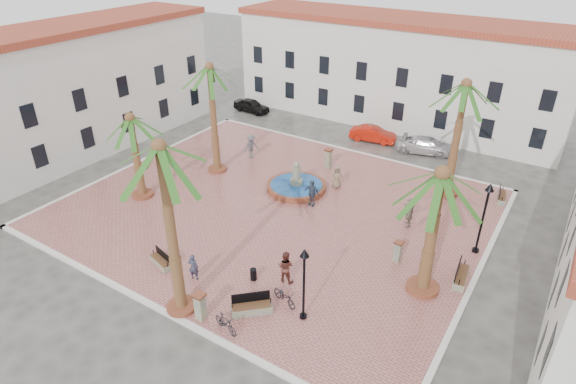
# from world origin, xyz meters

# --- Properties ---
(ground) EXTENTS (120.00, 120.00, 0.00)m
(ground) POSITION_xyz_m (0.00, 0.00, 0.00)
(ground) COLOR #56544F
(ground) RESTS_ON ground
(plaza) EXTENTS (26.00, 22.00, 0.15)m
(plaza) POSITION_xyz_m (0.00, 0.00, 0.07)
(plaza) COLOR #AE635D
(plaza) RESTS_ON ground
(kerb_n) EXTENTS (26.30, 0.30, 0.16)m
(kerb_n) POSITION_xyz_m (0.00, 11.00, 0.08)
(kerb_n) COLOR silver
(kerb_n) RESTS_ON ground
(kerb_s) EXTENTS (26.30, 0.30, 0.16)m
(kerb_s) POSITION_xyz_m (0.00, -11.00, 0.08)
(kerb_s) COLOR silver
(kerb_s) RESTS_ON ground
(kerb_e) EXTENTS (0.30, 22.30, 0.16)m
(kerb_e) POSITION_xyz_m (13.00, 0.00, 0.08)
(kerb_e) COLOR silver
(kerb_e) RESTS_ON ground
(kerb_w) EXTENTS (0.30, 22.30, 0.16)m
(kerb_w) POSITION_xyz_m (-13.00, 0.00, 0.08)
(kerb_w) COLOR silver
(kerb_w) RESTS_ON ground
(building_north) EXTENTS (30.40, 7.40, 9.50)m
(building_north) POSITION_xyz_m (-0.00, 19.99, 4.77)
(building_north) COLOR white
(building_north) RESTS_ON ground
(building_west) EXTENTS (6.40, 24.40, 10.00)m
(building_west) POSITION_xyz_m (-19.00, 0.00, 5.02)
(building_west) COLOR white
(building_west) RESTS_ON ground
(fountain) EXTENTS (4.16, 4.16, 2.15)m
(fountain) POSITION_xyz_m (-0.12, 2.83, 0.44)
(fountain) COLOR brown
(fountain) RESTS_ON plaza
(palm_nw) EXTENTS (4.60, 4.60, 8.20)m
(palm_nw) POSITION_xyz_m (-6.78, 2.18, 7.22)
(palm_nw) COLOR brown
(palm_nw) RESTS_ON plaza
(palm_sw) EXTENTS (4.77, 4.77, 6.02)m
(palm_sw) POSITION_xyz_m (-8.56, -3.66, 5.10)
(palm_sw) COLOR brown
(palm_sw) RESTS_ON plaza
(palm_s) EXTENTS (4.76, 4.76, 8.93)m
(palm_s) POSITION_xyz_m (1.51, -10.40, 7.89)
(palm_s) COLOR brown
(palm_s) RESTS_ON plaza
(palm_e) EXTENTS (5.39, 5.39, 7.06)m
(palm_e) POSITION_xyz_m (10.92, -2.72, 5.99)
(palm_e) COLOR brown
(palm_e) RESTS_ON plaza
(palm_ne) EXTENTS (4.96, 4.96, 8.13)m
(palm_ne) POSITION_xyz_m (8.99, 7.98, 7.09)
(palm_ne) COLOR brown
(palm_ne) RESTS_ON plaza
(bench_s) EXTENTS (1.69, 0.89, 0.86)m
(bench_s) POSITION_xyz_m (-1.80, -8.51, 0.39)
(bench_s) COLOR gray
(bench_s) RESTS_ON plaza
(bench_se) EXTENTS (1.84, 1.78, 1.04)m
(bench_se) POSITION_xyz_m (4.57, -8.80, 0.44)
(bench_se) COLOR gray
(bench_se) RESTS_ON plaza
(bench_e) EXTENTS (0.79, 1.97, 1.01)m
(bench_e) POSITION_xyz_m (12.38, -1.01, 0.44)
(bench_e) COLOR gray
(bench_e) RESTS_ON plaza
(bench_ne) EXTENTS (0.77, 1.72, 0.88)m
(bench_ne) POSITION_xyz_m (12.38, 9.04, 0.40)
(bench_ne) COLOR gray
(bench_ne) RESTS_ON plaza
(lamppost_s) EXTENTS (0.43, 0.43, 4.00)m
(lamppost_s) POSITION_xyz_m (6.83, -7.74, 2.86)
(lamppost_s) COLOR black
(lamppost_s) RESTS_ON plaza
(lamppost_e) EXTENTS (0.48, 0.48, 4.42)m
(lamppost_e) POSITION_xyz_m (12.40, 2.10, 3.15)
(lamppost_e) COLOR black
(lamppost_e) RESTS_ON plaza
(bollard_se) EXTENTS (0.54, 0.54, 1.46)m
(bollard_se) POSITION_xyz_m (2.79, -10.40, 0.91)
(bollard_se) COLOR gray
(bollard_se) RESTS_ON plaza
(bollard_n) EXTENTS (0.60, 0.60, 1.51)m
(bollard_n) POSITION_xyz_m (0.07, 7.16, 0.93)
(bollard_n) COLOR gray
(bollard_n) RESTS_ON plaza
(bollard_e) EXTENTS (0.52, 0.52, 1.30)m
(bollard_e) POSITION_xyz_m (8.95, -1.19, 0.82)
(bollard_e) COLOR gray
(bollard_e) RESTS_ON plaza
(litter_bin) EXTENTS (0.34, 0.34, 0.67)m
(litter_bin) POSITION_xyz_m (3.18, -6.76, 0.48)
(litter_bin) COLOR black
(litter_bin) RESTS_ON plaza
(cyclist_a) EXTENTS (0.66, 0.54, 1.55)m
(cyclist_a) POSITION_xyz_m (0.52, -8.39, 0.92)
(cyclist_a) COLOR #30344B
(cyclist_a) RESTS_ON plaza
(bicycle_a) EXTENTS (1.72, 1.04, 0.85)m
(bicycle_a) POSITION_xyz_m (5.55, -7.39, 0.58)
(bicycle_a) COLOR black
(bicycle_a) RESTS_ON plaza
(cyclist_b) EXTENTS (0.99, 0.83, 1.83)m
(cyclist_b) POSITION_xyz_m (4.65, -5.94, 1.07)
(cyclist_b) COLOR #582A22
(cyclist_b) RESTS_ON plaza
(bicycle_b) EXTENTS (1.57, 0.75, 0.91)m
(bicycle_b) POSITION_xyz_m (4.28, -10.40, 0.60)
(bicycle_b) COLOR black
(bicycle_b) RESTS_ON plaza
(pedestrian_fountain_a) EXTENTS (0.97, 0.86, 1.67)m
(pedestrian_fountain_a) POSITION_xyz_m (2.15, 4.60, 0.98)
(pedestrian_fountain_a) COLOR #7C684E
(pedestrian_fountain_a) RESTS_ON plaza
(pedestrian_fountain_b) EXTENTS (1.10, 0.48, 1.85)m
(pedestrian_fountain_b) POSITION_xyz_m (1.87, 1.53, 1.08)
(pedestrian_fountain_b) COLOR #324258
(pedestrian_fountain_b) RESTS_ON plaza
(pedestrian_north) EXTENTS (1.16, 1.45, 1.96)m
(pedestrian_north) POSITION_xyz_m (-5.90, 5.36, 1.13)
(pedestrian_north) COLOR #505055
(pedestrian_north) RESTS_ON plaza
(pedestrian_east) EXTENTS (1.15, 1.78, 1.84)m
(pedestrian_east) POSITION_xyz_m (8.14, 2.67, 1.07)
(pedestrian_east) COLOR gray
(pedestrian_east) RESTS_ON plaza
(car_black) EXTENTS (3.89, 1.70, 1.31)m
(car_black) POSITION_xyz_m (-12.59, 14.41, 0.65)
(car_black) COLOR black
(car_black) RESTS_ON ground
(car_red) EXTENTS (4.13, 2.02, 1.30)m
(car_red) POSITION_xyz_m (0.72, 14.06, 0.65)
(car_red) COLOR red
(car_red) RESTS_ON ground
(car_silver) EXTENTS (4.62, 2.60, 1.26)m
(car_silver) POSITION_xyz_m (5.60, 14.34, 0.63)
(car_silver) COLOR #A2A2AA
(car_silver) RESTS_ON ground
(car_white) EXTENTS (4.86, 3.15, 1.25)m
(car_white) POSITION_xyz_m (5.28, 14.22, 0.62)
(car_white) COLOR beige
(car_white) RESTS_ON ground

